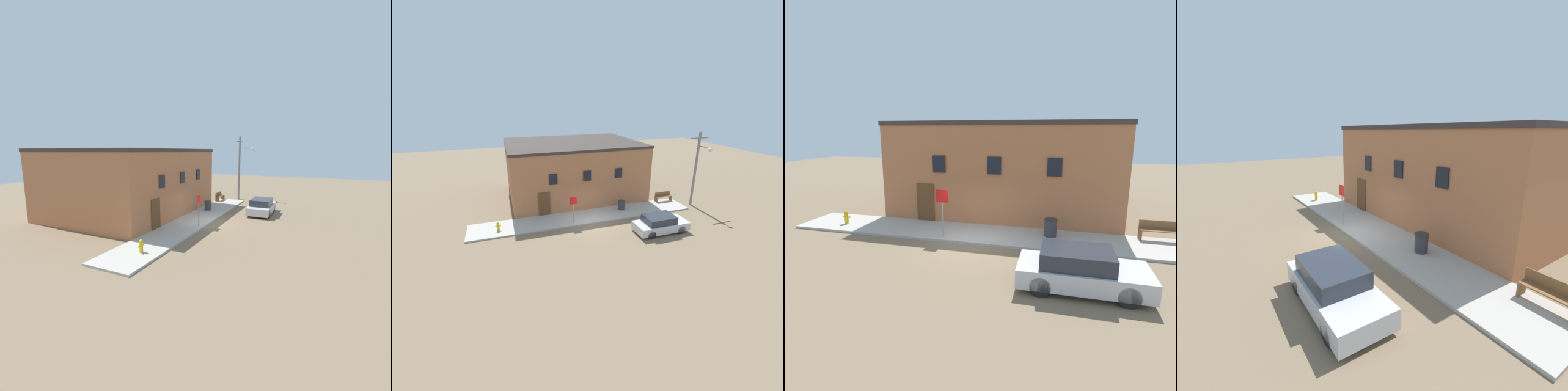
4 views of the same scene
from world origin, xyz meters
The scene contains 9 objects.
ground_plane centered at (0.00, 0.00, 0.00)m, with size 80.00×80.00×0.00m, color #7A664C.
sidewalk centered at (0.00, 1.39, 0.06)m, with size 19.11×2.78×0.12m.
brick_building centered at (0.56, 7.69, 2.79)m, with size 13.00×9.94×5.57m.
fire_hydrant centered at (-7.21, 1.07, 0.47)m, with size 0.42×0.20×0.70m.
stop_sign centered at (-1.39, 0.40, 1.69)m, with size 0.61×0.06×2.28m.
bench centered at (8.37, 2.39, 0.58)m, with size 1.72×0.44×0.90m.
trash_bin centered at (3.53, 1.75, 0.55)m, with size 0.60×0.60×0.85m.
utility_pole centered at (10.49, 0.77, 3.83)m, with size 1.80×1.70×6.94m.
parked_car centered at (4.60, -2.85, 0.65)m, with size 4.11×1.79×1.35m.
Camera 2 is at (-6.43, -18.13, 9.65)m, focal length 24.00 mm.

